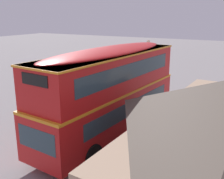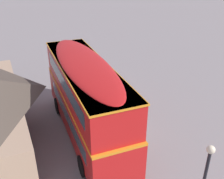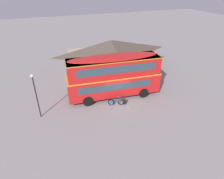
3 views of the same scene
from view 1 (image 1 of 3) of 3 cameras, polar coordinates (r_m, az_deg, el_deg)
The scene contains 7 objects.
ground_plane at distance 15.56m, azimuth -3.35°, elevation -8.71°, with size 120.00×120.00×0.00m, color gray.
double_decker_bus at distance 14.11m, azimuth -0.34°, elevation 0.16°, with size 10.27×3.44×4.79m.
touring_bicycle at distance 16.15m, azimuth -5.15°, elevation -6.38°, with size 1.67×0.68×1.02m.
backpack_on_ground at distance 15.56m, azimuth -7.64°, elevation -7.65°, with size 0.33×0.29×0.57m.
water_bottle_blue_sports at distance 17.21m, azimuth -5.74°, elevation -5.90°, with size 0.07×0.07×0.24m.
water_bottle_clear_plastic at distance 16.02m, azimuth -10.05°, elevation -7.77°, with size 0.06×0.06×0.23m.
street_lamp at distance 21.61m, azimuth 7.53°, elevation 5.87°, with size 0.28×0.28×4.49m.
Camera 1 is at (11.96, 7.61, 6.41)m, focal length 43.34 mm.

